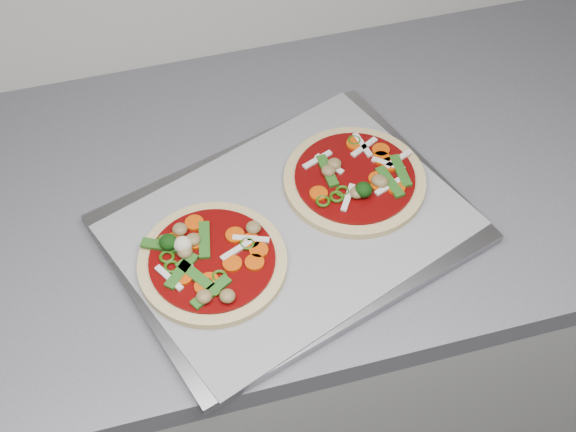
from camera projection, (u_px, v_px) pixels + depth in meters
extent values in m
cube|color=#B2B2B0|center=(484.00, 299.00, 1.57)|extent=(3.60, 0.60, 0.86)
cube|color=slate|center=(540.00, 140.00, 1.22)|extent=(3.60, 0.60, 0.04)
cube|color=gray|center=(290.00, 229.00, 1.08)|extent=(0.54, 0.46, 0.01)
cube|color=gray|center=(290.00, 225.00, 1.07)|extent=(0.52, 0.46, 0.00)
cylinder|color=#D9B97A|center=(213.00, 262.00, 1.03)|extent=(0.22, 0.22, 0.01)
cylinder|color=#6D080B|center=(212.00, 259.00, 1.02)|extent=(0.19, 0.19, 0.00)
cube|color=#30711D|center=(204.00, 240.00, 1.04)|extent=(0.02, 0.06, 0.00)
cube|color=#30711D|center=(195.00, 275.00, 1.00)|extent=(0.04, 0.06, 0.00)
ellipsoid|color=olive|center=(253.00, 227.00, 1.04)|extent=(0.02, 0.02, 0.01)
cube|color=silver|center=(237.00, 250.00, 1.03)|extent=(0.05, 0.03, 0.00)
cylinder|color=#DC5D00|center=(173.00, 241.00, 1.04)|extent=(0.03, 0.03, 0.00)
torus|color=#244C0A|center=(171.00, 267.00, 1.01)|extent=(0.03, 0.03, 0.00)
cylinder|color=#DC5D00|center=(209.00, 281.00, 1.00)|extent=(0.03, 0.03, 0.00)
cylinder|color=#DC5D00|center=(183.00, 277.00, 1.00)|extent=(0.03, 0.03, 0.00)
torus|color=#244C0A|center=(247.00, 244.00, 1.03)|extent=(0.03, 0.03, 0.00)
cube|color=silver|center=(251.00, 239.00, 1.04)|extent=(0.05, 0.02, 0.00)
cylinder|color=#DC5D00|center=(235.00, 235.00, 1.04)|extent=(0.03, 0.03, 0.00)
ellipsoid|color=olive|center=(204.00, 297.00, 0.98)|extent=(0.03, 0.03, 0.01)
torus|color=#244C0A|center=(219.00, 277.00, 1.00)|extent=(0.03, 0.03, 0.00)
cube|color=silver|center=(186.00, 259.00, 1.02)|extent=(0.02, 0.05, 0.00)
ellipsoid|color=beige|center=(183.00, 245.00, 1.02)|extent=(0.03, 0.03, 0.02)
cylinder|color=#DC5D00|center=(255.00, 262.00, 1.01)|extent=(0.03, 0.03, 0.00)
cylinder|color=#DC5D00|center=(204.00, 286.00, 0.99)|extent=(0.04, 0.04, 0.00)
torus|color=#244C0A|center=(167.00, 257.00, 1.02)|extent=(0.02, 0.02, 0.00)
ellipsoid|color=olive|center=(180.00, 229.00, 1.04)|extent=(0.02, 0.02, 0.01)
cube|color=silver|center=(169.00, 278.00, 1.00)|extent=(0.03, 0.05, 0.00)
cube|color=#30711D|center=(211.00, 292.00, 0.99)|extent=(0.06, 0.04, 0.00)
cylinder|color=#DC5D00|center=(232.00, 264.00, 1.01)|extent=(0.03, 0.03, 0.00)
ellipsoid|color=olive|center=(185.00, 252.00, 1.02)|extent=(0.02, 0.02, 0.01)
cube|color=#30711D|center=(182.00, 271.00, 1.01)|extent=(0.05, 0.05, 0.00)
cylinder|color=#DC5D00|center=(259.00, 250.00, 1.03)|extent=(0.03, 0.03, 0.00)
cube|color=#30711D|center=(163.00, 246.00, 1.03)|extent=(0.06, 0.04, 0.00)
cylinder|color=#DC5D00|center=(250.00, 241.00, 1.03)|extent=(0.04, 0.04, 0.00)
ellipsoid|color=olive|center=(227.00, 296.00, 0.98)|extent=(0.02, 0.02, 0.01)
ellipsoid|color=#133C0B|center=(168.00, 242.00, 1.02)|extent=(0.03, 0.03, 0.02)
cylinder|color=#DC5D00|center=(195.00, 241.00, 1.03)|extent=(0.03, 0.03, 0.00)
torus|color=#244C0A|center=(213.00, 290.00, 0.99)|extent=(0.03, 0.03, 0.00)
cube|color=silver|center=(182.00, 243.00, 1.03)|extent=(0.05, 0.01, 0.00)
cylinder|color=#DC5D00|center=(194.00, 223.00, 1.05)|extent=(0.03, 0.03, 0.00)
torus|color=#244C0A|center=(164.00, 241.00, 1.03)|extent=(0.02, 0.02, 0.00)
ellipsoid|color=olive|center=(193.00, 240.00, 1.03)|extent=(0.03, 0.03, 0.01)
cylinder|color=#D9B97A|center=(355.00, 180.00, 1.11)|extent=(0.28, 0.28, 0.01)
cylinder|color=#6D080B|center=(355.00, 177.00, 1.11)|extent=(0.23, 0.23, 0.00)
ellipsoid|color=olive|center=(357.00, 192.00, 1.08)|extent=(0.02, 0.02, 0.01)
ellipsoid|color=olive|center=(328.00, 171.00, 1.10)|extent=(0.02, 0.02, 0.01)
ellipsoid|color=olive|center=(381.00, 182.00, 1.09)|extent=(0.02, 0.02, 0.01)
cube|color=silver|center=(317.00, 160.00, 1.12)|extent=(0.05, 0.03, 0.00)
cylinder|color=#DC5D00|center=(319.00, 194.00, 1.08)|extent=(0.03, 0.03, 0.00)
cube|color=silver|center=(398.00, 159.00, 1.12)|extent=(0.05, 0.03, 0.00)
ellipsoid|color=olive|center=(378.00, 180.00, 1.09)|extent=(0.03, 0.03, 0.01)
torus|color=#244C0A|center=(323.00, 201.00, 1.08)|extent=(0.03, 0.03, 0.00)
cylinder|color=#DC5D00|center=(396.00, 188.00, 1.09)|extent=(0.03, 0.03, 0.00)
cube|color=silver|center=(389.00, 186.00, 1.09)|extent=(0.05, 0.03, 0.00)
cylinder|color=#DC5D00|center=(390.00, 164.00, 1.12)|extent=(0.03, 0.03, 0.00)
ellipsoid|color=olive|center=(334.00, 164.00, 1.11)|extent=(0.03, 0.03, 0.01)
torus|color=#244C0A|center=(354.00, 141.00, 1.14)|extent=(0.03, 0.03, 0.00)
ellipsoid|color=#133C0B|center=(364.00, 190.00, 1.08)|extent=(0.02, 0.02, 0.02)
cube|color=silver|center=(364.00, 147.00, 1.14)|extent=(0.05, 0.03, 0.00)
cylinder|color=#DC5D00|center=(377.00, 179.00, 1.10)|extent=(0.03, 0.03, 0.00)
torus|color=#244C0A|center=(343.00, 191.00, 1.09)|extent=(0.03, 0.03, 0.00)
cylinder|color=#DC5D00|center=(380.00, 185.00, 1.09)|extent=(0.03, 0.03, 0.00)
cylinder|color=#DC5D00|center=(381.00, 150.00, 1.13)|extent=(0.03, 0.03, 0.00)
cube|color=silver|center=(329.00, 164.00, 1.12)|extent=(0.03, 0.04, 0.00)
torus|color=#244C0A|center=(337.00, 197.00, 1.08)|extent=(0.02, 0.02, 0.00)
cylinder|color=#DC5D00|center=(355.00, 144.00, 1.14)|extent=(0.03, 0.03, 0.00)
cube|color=silver|center=(388.00, 164.00, 1.12)|extent=(0.04, 0.04, 0.00)
cube|color=#30711D|center=(327.00, 171.00, 1.11)|extent=(0.02, 0.06, 0.00)
cube|color=#30711D|center=(390.00, 182.00, 1.10)|extent=(0.02, 0.06, 0.00)
cube|color=silver|center=(363.00, 145.00, 1.14)|extent=(0.02, 0.05, 0.00)
cube|color=silver|center=(348.00, 198.00, 1.08)|extent=(0.03, 0.04, 0.00)
cube|color=#30711D|center=(401.00, 171.00, 1.11)|extent=(0.02, 0.06, 0.00)
cylinder|color=#DC5D00|center=(381.00, 158.00, 1.12)|extent=(0.04, 0.04, 0.00)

